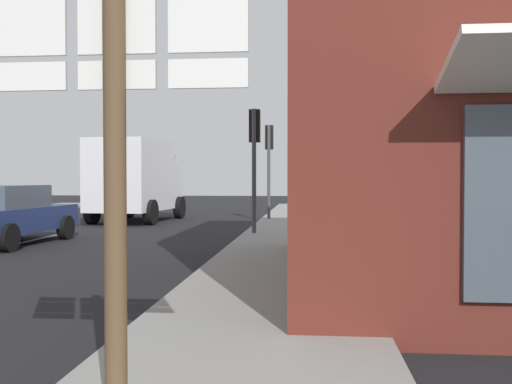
# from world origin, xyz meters

# --- Properties ---
(ground_plane) EXTENTS (80.00, 80.00, 0.00)m
(ground_plane) POSITION_xyz_m (0.00, 10.00, 0.00)
(ground_plane) COLOR black
(sidewalk_right) EXTENTS (2.61, 44.00, 0.14)m
(sidewalk_right) POSITION_xyz_m (6.76, 8.00, 0.07)
(sidewalk_right) COLOR gray
(sidewalk_right) RESTS_ON ground
(sedan_far) EXTENTS (2.13, 4.28, 1.47)m
(sedan_far) POSITION_xyz_m (-0.19, 9.26, 0.76)
(sedan_far) COLOR navy
(sedan_far) RESTS_ON ground
(delivery_truck) EXTENTS (2.78, 5.14, 3.05)m
(delivery_truck) POSITION_xyz_m (0.72, 17.06, 1.65)
(delivery_truck) COLOR silver
(delivery_truck) RESTS_ON ground
(route_sign_post) EXTENTS (1.66, 0.14, 3.20)m
(route_sign_post) POSITION_xyz_m (6.08, -0.66, 2.00)
(route_sign_post) COLOR brown
(route_sign_post) RESTS_ON ground
(traffic_light_near_right) EXTENTS (0.30, 0.49, 3.55)m
(traffic_light_near_right) POSITION_xyz_m (5.75, 11.64, 2.63)
(traffic_light_near_right) COLOR #47474C
(traffic_light_near_right) RESTS_ON ground
(traffic_light_far_right) EXTENTS (0.30, 0.49, 3.64)m
(traffic_light_far_right) POSITION_xyz_m (5.75, 17.29, 2.69)
(traffic_light_far_right) COLOR #47474C
(traffic_light_far_right) RESTS_ON ground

